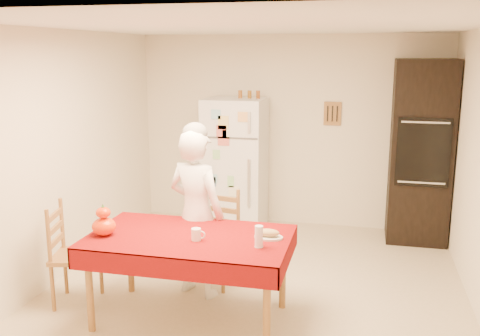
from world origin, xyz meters
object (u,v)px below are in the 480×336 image
(chair_far, at_px, (217,233))
(bread_plate, at_px, (269,237))
(refrigerator, at_px, (235,164))
(pumpkin_lower, at_px, (104,226))
(dining_table, at_px, (190,243))
(oven_cabinet, at_px, (420,152))
(wine_glass, at_px, (259,236))
(seated_woman, at_px, (196,213))
(coffee_mug, at_px, (196,234))
(chair_left, at_px, (69,250))

(chair_far, height_order, bread_plate, chair_far)
(refrigerator, distance_m, pumpkin_lower, 2.72)
(dining_table, distance_m, bread_plate, 0.67)
(oven_cabinet, height_order, chair_far, oven_cabinet)
(wine_glass, bearing_deg, seated_woman, 138.93)
(dining_table, xyz_separation_m, coffee_mug, (0.09, -0.09, 0.12))
(oven_cabinet, relative_size, wine_glass, 12.50)
(refrigerator, bearing_deg, dining_table, -84.92)
(refrigerator, distance_m, coffee_mug, 2.63)
(refrigerator, height_order, dining_table, refrigerator)
(dining_table, distance_m, pumpkin_lower, 0.74)
(refrigerator, bearing_deg, bread_plate, -70.00)
(oven_cabinet, bearing_deg, pumpkin_lower, -135.44)
(pumpkin_lower, bearing_deg, bread_plate, 10.00)
(pumpkin_lower, bearing_deg, dining_table, 12.15)
(seated_woman, bearing_deg, wine_glass, 156.76)
(chair_left, bearing_deg, refrigerator, -34.45)
(dining_table, relative_size, chair_far, 1.79)
(bread_plate, bearing_deg, seated_woman, 151.48)
(dining_table, distance_m, wine_glass, 0.65)
(dining_table, relative_size, coffee_mug, 17.00)
(seated_woman, bearing_deg, coffee_mug, 125.64)
(chair_far, xyz_separation_m, seated_woman, (-0.11, -0.31, 0.29))
(dining_table, bearing_deg, refrigerator, 95.08)
(refrigerator, relative_size, dining_table, 1.00)
(chair_left, xyz_separation_m, pumpkin_lower, (0.47, -0.20, 0.33))
(oven_cabinet, xyz_separation_m, pumpkin_lower, (-2.76, -2.72, -0.26))
(bread_plate, bearing_deg, refrigerator, 110.00)
(chair_far, relative_size, seated_woman, 0.59)
(refrigerator, bearing_deg, wine_glass, -72.27)
(dining_table, bearing_deg, pumpkin_lower, -167.85)
(oven_cabinet, xyz_separation_m, chair_left, (-3.24, -2.52, -0.59))
(wine_glass, bearing_deg, chair_left, 174.47)
(refrigerator, height_order, pumpkin_lower, refrigerator)
(pumpkin_lower, relative_size, wine_glass, 1.15)
(chair_far, distance_m, bread_plate, 1.01)
(pumpkin_lower, bearing_deg, oven_cabinet, 44.56)
(seated_woman, relative_size, wine_glass, 9.08)
(dining_table, bearing_deg, chair_left, 177.72)
(bread_plate, bearing_deg, oven_cabinet, 60.63)
(oven_cabinet, distance_m, wine_glass, 3.06)
(refrigerator, relative_size, pumpkin_lower, 8.40)
(oven_cabinet, relative_size, coffee_mug, 22.00)
(dining_table, distance_m, seated_woman, 0.52)
(pumpkin_lower, distance_m, wine_glass, 1.33)
(dining_table, bearing_deg, wine_glass, -11.58)
(dining_table, xyz_separation_m, seated_woman, (-0.10, 0.50, 0.11))
(wine_glass, height_order, bread_plate, wine_glass)
(coffee_mug, bearing_deg, pumpkin_lower, -175.73)
(refrigerator, height_order, chair_far, refrigerator)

